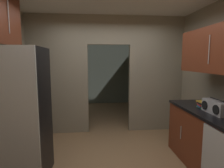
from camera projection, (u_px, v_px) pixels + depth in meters
ground at (114, 168)px, 2.94m from camera, size 20.00×20.00×0.00m
kitchen_partition at (107, 71)px, 4.32m from camera, size 3.58×0.12×2.68m
adjoining_room_shell at (103, 70)px, 6.36m from camera, size 3.58×3.03×2.68m
refrigerator at (16, 115)px, 2.56m from camera, size 0.81×0.74×1.86m
lower_cabinet_run at (215, 144)px, 2.74m from camera, size 0.67×1.83×0.93m
dishwasher at (216, 166)px, 2.21m from camera, size 0.02×0.56×0.87m
upper_cabinet_counterside at (222, 50)px, 2.57m from camera, size 0.36×1.64×0.66m
boombox at (216, 107)px, 2.65m from camera, size 0.20×0.43×0.21m
book_stack at (202, 104)px, 2.97m from camera, size 0.14×0.16×0.11m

